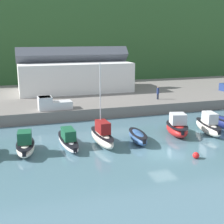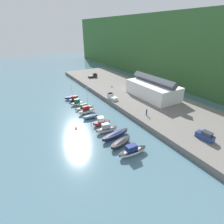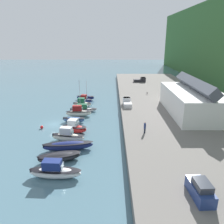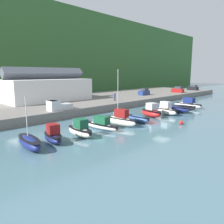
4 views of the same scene
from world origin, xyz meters
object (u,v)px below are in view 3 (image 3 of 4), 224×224
moored_boat_2 (82,103)px  parked_car_1 (200,190)px  moored_boat_7 (68,136)px  pickup_truck_1 (127,102)px  moored_boat_8 (68,146)px  moored_boat_4 (78,112)px  moored_boat_1 (85,100)px  moored_boat_6 (74,128)px  dog_on_quay (147,93)px  pickup_truck_0 (141,80)px  moored_boat_9 (59,157)px  moored_boat_5 (74,120)px  moored_boat_10 (55,171)px  moored_boat_0 (85,97)px  moored_boat_3 (83,109)px  person_on_quay (145,127)px  mooring_buoy_0 (42,127)px

moored_boat_2 → parked_car_1: (39.13, 18.07, 1.65)m
moored_boat_7 → pickup_truck_1: size_ratio=1.33×
parked_car_1 → moored_boat_8: bearing=138.2°
moored_boat_2 → moored_boat_4: 8.27m
moored_boat_1 → moored_boat_6: (21.96, 0.56, 0.17)m
dog_on_quay → moored_boat_1: bearing=5.0°
pickup_truck_0 → dog_on_quay: pickup_truck_0 is taller
moored_boat_7 → moored_boat_8: moored_boat_7 is taller
moored_boat_4 → moored_boat_9: size_ratio=1.31×
parked_car_1 → moored_boat_5: bearing=121.2°
pickup_truck_1 → moored_boat_2: bearing=158.4°
moored_boat_9 → moored_boat_10: moored_boat_10 is taller
moored_boat_0 → pickup_truck_0: moored_boat_0 is taller
moored_boat_1 → moored_boat_3: size_ratio=0.67×
moored_boat_0 → person_on_quay: bearing=33.4°
moored_boat_6 → moored_boat_7: (4.05, -0.55, -0.02)m
moored_boat_7 → moored_boat_6: bearing=-178.6°
pickup_truck_0 → pickup_truck_1: size_ratio=1.00×
moored_boat_1 → moored_boat_7: moored_boat_7 is taller
moored_boat_2 → moored_boat_7: bearing=5.8°
moored_boat_3 → moored_boat_4: size_ratio=0.80×
moored_boat_1 → moored_boat_3: moored_boat_1 is taller
moored_boat_0 → mooring_buoy_0: 24.07m
person_on_quay → pickup_truck_0: bearing=173.8°
moored_boat_1 → dog_on_quay: 19.59m
moored_boat_6 → pickup_truck_0: (-46.31, 19.16, 1.41)m
moored_boat_3 → moored_boat_10: moored_boat_10 is taller
moored_boat_7 → moored_boat_2: bearing=-170.4°
moored_boat_8 → pickup_truck_1: 24.08m
moored_boat_9 → moored_boat_4: bearing=165.0°
moored_boat_3 → mooring_buoy_0: moored_boat_3 is taller
moored_boat_10 → moored_boat_7: bearing=-175.1°
moored_boat_2 → moored_boat_7: size_ratio=0.83×
parked_car_1 → dog_on_quay: size_ratio=4.87×
moored_boat_6 → dog_on_quay: (-25.57, 18.65, 1.05)m
moored_boat_1 → moored_boat_10: bearing=13.6°
pickup_truck_1 → mooring_buoy_0: (11.76, -18.85, -2.11)m
moored_boat_2 → moored_boat_7: moored_boat_7 is taller
moored_boat_4 → parked_car_1: (30.86, 17.89, 1.50)m
moored_boat_0 → moored_boat_7: (29.08, 0.10, 0.26)m
moored_boat_1 → moored_boat_10: moored_boat_10 is taller
moored_boat_2 → pickup_truck_1: size_ratio=1.11×
parked_car_1 → pickup_truck_0: 67.53m
moored_boat_2 → mooring_buoy_0: (16.05, -6.52, -0.56)m
moored_boat_5 → moored_boat_10: (20.89, 0.91, 0.28)m
moored_boat_3 → moored_boat_9: 24.46m
moored_boat_0 → moored_boat_4: (15.36, 0.07, 0.29)m
moored_boat_9 → pickup_truck_1: 27.59m
moored_boat_2 → moored_boat_9: size_ratio=0.77×
moored_boat_7 → parked_car_1: (17.14, 17.86, 1.52)m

